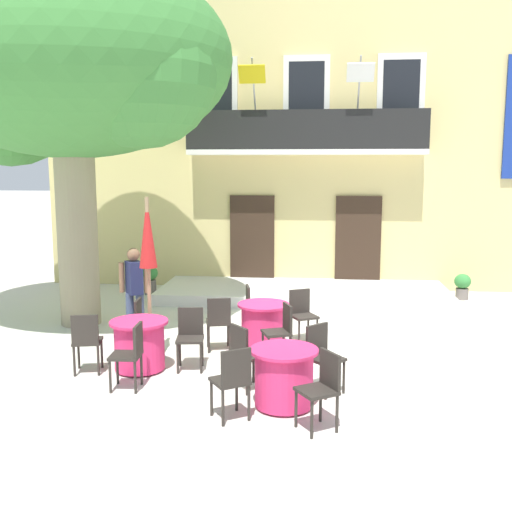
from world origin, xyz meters
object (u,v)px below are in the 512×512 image
object	(u,v)px
cafe_chair_near_tree_0	(87,339)
cafe_chair_middle_0	(246,352)
cafe_table_front	(263,325)
cafe_umbrella	(148,254)
cafe_chair_middle_3	(322,353)
cafe_table_near_tree	(139,345)
cafe_chair_near_tree_3	(145,323)
plane_tree	(66,68)
cafe_chair_near_tree_1	(131,351)
cafe_chair_front_0	(281,329)
cafe_table_middle	(284,377)
pedestrian_near_entrance	(134,289)
cafe_chair_near_tree_2	(190,334)
cafe_chair_middle_1	(233,378)
cafe_chair_middle_2	(322,385)
ground_planter_left	(150,278)
cafe_chair_front_2	(254,307)
cafe_chair_front_3	(219,320)
ground_planter_right	(462,285)
cafe_chair_front_1	(302,312)

from	to	relation	value
cafe_chair_near_tree_0	cafe_chair_middle_0	distance (m)	2.42
cafe_chair_near_tree_0	cafe_table_front	xyz separation A→B (m)	(2.45, 1.52, -0.14)
cafe_umbrella	cafe_chair_middle_3	bearing A→B (deg)	-23.66
cafe_table_near_tree	cafe_chair_near_tree_0	size ratio (longest dim) A/B	0.95
cafe_chair_near_tree_3	cafe_umbrella	size ratio (longest dim) A/B	0.36
plane_tree	cafe_table_near_tree	size ratio (longest dim) A/B	7.78
cafe_chair_near_tree_1	cafe_chair_near_tree_3	xyz separation A→B (m)	(-0.25, 1.49, 0.00)
cafe_chair_front_0	cafe_chair_near_tree_0	bearing A→B (deg)	-163.15
cafe_table_middle	pedestrian_near_entrance	world-z (taller)	pedestrian_near_entrance
cafe_table_near_tree	cafe_chair_near_tree_2	bearing A→B (deg)	13.42
cafe_chair_middle_3	cafe_table_middle	bearing A→B (deg)	-129.39
cafe_chair_near_tree_0	cafe_table_front	distance (m)	2.89
cafe_chair_middle_1	cafe_chair_middle_2	bearing A→B (deg)	-5.91
plane_tree	cafe_chair_middle_2	world-z (taller)	plane_tree
cafe_chair_near_tree_2	cafe_table_middle	bearing A→B (deg)	-41.59
cafe_chair_middle_2	cafe_table_front	world-z (taller)	cafe_chair_middle_2
ground_planter_left	cafe_chair_middle_0	bearing A→B (deg)	-62.87
cafe_table_near_tree	cafe_chair_near_tree_0	world-z (taller)	cafe_chair_near_tree_0
cafe_chair_middle_3	cafe_table_front	world-z (taller)	cafe_chair_middle_3
cafe_chair_near_tree_3	cafe_chair_front_2	size ratio (longest dim) A/B	1.00
cafe_chair_front_3	pedestrian_near_entrance	distance (m)	1.63
cafe_table_middle	cafe_chair_middle_0	size ratio (longest dim) A/B	0.95
cafe_chair_middle_3	cafe_chair_front_2	world-z (taller)	same
cafe_table_front	cafe_umbrella	world-z (taller)	cafe_umbrella
cafe_chair_middle_2	cafe_chair_near_tree_2	bearing A→B (deg)	135.82
cafe_table_near_tree	cafe_chair_middle_2	xyz separation A→B (m)	(2.69, -1.73, 0.14)
cafe_chair_middle_0	ground_planter_right	bearing A→B (deg)	54.89
cafe_chair_near_tree_2	cafe_chair_middle_1	world-z (taller)	same
ground_planter_right	cafe_chair_middle_3	bearing A→B (deg)	-118.32
cafe_umbrella	cafe_chair_middle_0	bearing A→B (deg)	-36.67
cafe_table_near_tree	cafe_chair_near_tree_2	size ratio (longest dim) A/B	0.95
cafe_table_front	cafe_chair_front_0	size ratio (longest dim) A/B	0.95
cafe_table_front	cafe_umbrella	bearing A→B (deg)	-159.37
cafe_chair_near_tree_1	cafe_chair_near_tree_3	distance (m)	1.51
cafe_chair_front_2	cafe_chair_near_tree_2	bearing A→B (deg)	-112.56
cafe_table_middle	cafe_chair_near_tree_0	bearing A→B (deg)	162.79
plane_tree	cafe_chair_middle_0	bearing A→B (deg)	-40.67
cafe_table_front	plane_tree	bearing A→B (deg)	161.49
cafe_chair_middle_3	pedestrian_near_entrance	xyz separation A→B (m)	(-3.21, 2.00, 0.40)
plane_tree	cafe_table_middle	xyz separation A→B (m)	(4.23, -3.68, -4.40)
cafe_umbrella	cafe_chair_front_0	bearing A→B (deg)	-0.48
cafe_table_front	cafe_chair_front_1	bearing A→B (deg)	33.30
cafe_chair_near_tree_2	cafe_chair_near_tree_0	bearing A→B (deg)	-164.34
plane_tree	cafe_umbrella	xyz separation A→B (m)	(2.00, -1.91, -3.13)
cafe_chair_front_3	cafe_chair_near_tree_3	bearing A→B (deg)	-165.32
cafe_chair_middle_0	ground_planter_left	size ratio (longest dim) A/B	1.33
cafe_chair_middle_3	cafe_chair_front_2	xyz separation A→B (m)	(-1.20, 2.56, 0.00)
cafe_umbrella	ground_planter_left	xyz separation A→B (m)	(-1.32, 4.60, -1.28)
cafe_table_middle	cafe_chair_middle_2	world-z (taller)	cafe_chair_middle_2
cafe_chair_middle_0	ground_planter_right	size ratio (longest dim) A/B	1.56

